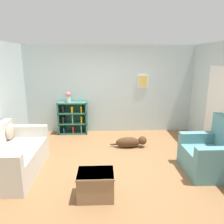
# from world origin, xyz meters

# --- Properties ---
(ground_plane) EXTENTS (14.00, 14.00, 0.00)m
(ground_plane) POSITION_xyz_m (0.00, 0.00, 0.00)
(ground_plane) COLOR brown
(wall_back) EXTENTS (5.60, 0.13, 2.60)m
(wall_back) POSITION_xyz_m (0.00, 2.25, 1.30)
(wall_back) COLOR silver
(wall_back) RESTS_ON ground_plane
(couch) EXTENTS (0.95, 1.73, 0.89)m
(couch) POSITION_xyz_m (-2.02, -0.30, 0.33)
(couch) COLOR beige
(couch) RESTS_ON ground_plane
(bookshelf) EXTENTS (0.85, 0.32, 0.96)m
(bookshelf) POSITION_xyz_m (-1.11, 2.04, 0.48)
(bookshelf) COLOR #2D6B56
(bookshelf) RESTS_ON ground_plane
(recliner_chair) EXTENTS (0.89, 1.01, 1.10)m
(recliner_chair) POSITION_xyz_m (1.94, -0.42, 0.38)
(recliner_chair) COLOR slate
(recliner_chair) RESTS_ON ground_plane
(coffee_table) EXTENTS (0.60, 0.46, 0.45)m
(coffee_table) POSITION_xyz_m (-0.33, -1.16, 0.24)
(coffee_table) COLOR #846647
(coffee_table) RESTS_ON ground_plane
(dog) EXTENTS (0.94, 0.24, 0.29)m
(dog) POSITION_xyz_m (0.50, 0.87, 0.14)
(dog) COLOR #472D19
(dog) RESTS_ON ground_plane
(vase) EXTENTS (0.15, 0.15, 0.31)m
(vase) POSITION_xyz_m (-1.21, 2.02, 1.13)
(vase) COLOR silver
(vase) RESTS_ON bookshelf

